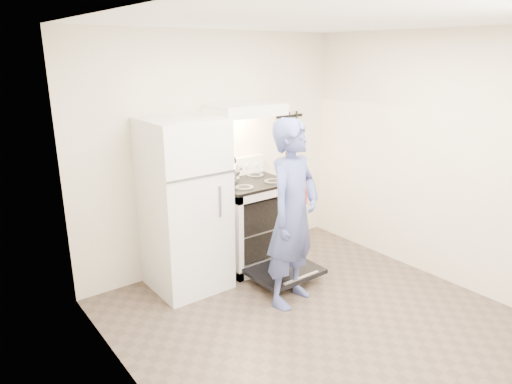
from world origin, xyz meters
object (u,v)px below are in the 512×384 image
refrigerator (185,206)px  dutch_oven (293,196)px  tea_kettle (231,170)px  person (293,214)px  stove_body (250,224)px

refrigerator → dutch_oven: (0.82, -0.66, 0.11)m
refrigerator → dutch_oven: refrigerator is taller
tea_kettle → dutch_oven: (0.20, -0.76, -0.13)m
refrigerator → person: size_ratio=0.98×
refrigerator → dutch_oven: 1.06m
person → dutch_oven: size_ratio=5.05×
tea_kettle → person: person is taller
stove_body → person: bearing=-101.4°
stove_body → person: (-0.18, -0.90, 0.41)m
dutch_oven → person: bearing=-132.3°
stove_body → tea_kettle: (-0.19, 0.07, 0.64)m
refrigerator → tea_kettle: 0.67m
stove_body → dutch_oven: bearing=-89.3°
refrigerator → person: person is taller
stove_body → dutch_oven: 0.85m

